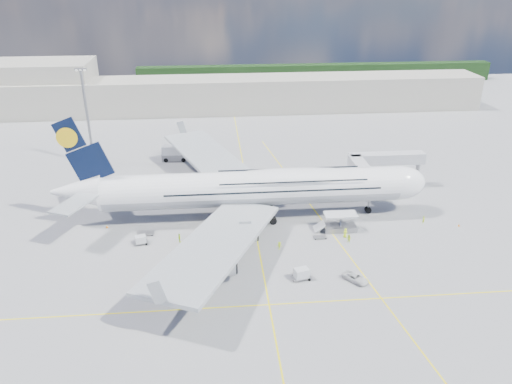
{
  "coord_description": "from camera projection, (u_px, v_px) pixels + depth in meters",
  "views": [
    {
      "loc": [
        -7.89,
        -83.77,
        49.06
      ],
      "look_at": [
        0.47,
        8.0,
        6.82
      ],
      "focal_mm": 35.0,
      "sensor_mm": 36.0,
      "label": 1
    }
  ],
  "objects": [
    {
      "name": "cone_nose",
      "position": [
        459.0,
        225.0,
        102.29
      ],
      "size": [
        0.42,
        0.42,
        0.53
      ],
      "color": "orange",
      "rests_on": "ground"
    },
    {
      "name": "dolly_row_c",
      "position": [
        207.0,
        255.0,
        91.63
      ],
      "size": [
        3.31,
        2.43,
        0.43
      ],
      "rotation": [
        0.0,
        0.0,
        -0.32
      ],
      "color": "gray",
      "rests_on": "ground"
    },
    {
      "name": "baggage_tug",
      "position": [
        190.0,
        276.0,
        84.91
      ],
      "size": [
        2.65,
        1.8,
        1.51
      ],
      "rotation": [
        0.0,
        0.0,
        -0.31
      ],
      "color": "white",
      "rests_on": "ground"
    },
    {
      "name": "cone_wing_right_inner",
      "position": [
        236.0,
        251.0,
        93.16
      ],
      "size": [
        0.41,
        0.41,
        0.53
      ],
      "color": "orange",
      "rests_on": "ground"
    },
    {
      "name": "catering_truck_outer",
      "position": [
        175.0,
        154.0,
        135.71
      ],
      "size": [
        7.32,
        3.04,
        4.31
      ],
      "rotation": [
        0.0,
        0.0,
        -0.06
      ],
      "color": "gray",
      "rests_on": "ground"
    },
    {
      "name": "crew_tug",
      "position": [
        279.0,
        246.0,
        93.69
      ],
      "size": [
        1.12,
        0.73,
        1.64
      ],
      "primitive_type": "imported",
      "rotation": [
        0.0,
        0.0,
        0.12
      ],
      "color": "#BADD17",
      "rests_on": "ground"
    },
    {
      "name": "jet_bridge",
      "position": [
        377.0,
        164.0,
        115.49
      ],
      "size": [
        18.8,
        12.1,
        8.5
      ],
      "color": "#B7B7BC",
      "rests_on": "ground"
    },
    {
      "name": "light_mast",
      "position": [
        87.0,
        116.0,
        128.86
      ],
      "size": [
        3.0,
        0.7,
        25.5
      ],
      "color": "gray",
      "rests_on": "ground"
    },
    {
      "name": "dolly_nose_near",
      "position": [
        320.0,
        237.0,
        97.8
      ],
      "size": [
        2.6,
        1.45,
        0.37
      ],
      "rotation": [
        0.0,
        0.0,
        0.03
      ],
      "color": "gray",
      "rests_on": "ground"
    },
    {
      "name": "hangar",
      "position": [
        36.0,
        87.0,
        177.93
      ],
      "size": [
        40.0,
        22.0,
        18.0
      ],
      "primitive_type": "cube",
      "color": "#B2AD9E",
      "rests_on": "ground"
    },
    {
      "name": "cone_wing_right_outer",
      "position": [
        228.0,
        265.0,
        88.67
      ],
      "size": [
        0.38,
        0.38,
        0.48
      ],
      "color": "orange",
      "rests_on": "ground"
    },
    {
      "name": "cone_wing_left_outer",
      "position": [
        202.0,
        168.0,
        131.07
      ],
      "size": [
        0.47,
        0.47,
        0.6
      ],
      "color": "orange",
      "rests_on": "ground"
    },
    {
      "name": "catering_truck_inner",
      "position": [
        195.0,
        186.0,
        116.68
      ],
      "size": [
        6.62,
        3.34,
        3.78
      ],
      "rotation": [
        0.0,
        0.0,
        -0.18
      ],
      "color": "gray",
      "rests_on": "ground"
    },
    {
      "name": "cone_tail",
      "position": [
        107.0,
        226.0,
        101.65
      ],
      "size": [
        0.48,
        0.48,
        0.61
      ],
      "color": "orange",
      "rests_on": "ground"
    },
    {
      "name": "dolly_row_b",
      "position": [
        195.0,
        238.0,
        97.39
      ],
      "size": [
        3.29,
        1.87,
        0.47
      ],
      "rotation": [
        0.0,
        0.0,
        0.05
      ],
      "color": "gray",
      "rests_on": "ground"
    },
    {
      "name": "cone_wing_left_inner",
      "position": [
        185.0,
        188.0,
        119.14
      ],
      "size": [
        0.43,
        0.43,
        0.55
      ],
      "color": "orange",
      "rests_on": "ground"
    },
    {
      "name": "crew_loader",
      "position": [
        349.0,
        239.0,
        95.97
      ],
      "size": [
        1.02,
        1.06,
        1.72
      ],
      "primitive_type": "imported",
      "rotation": [
        0.0,
        0.0,
        -0.95
      ],
      "color": "#BFE317",
      "rests_on": "ground"
    },
    {
      "name": "tree_line",
      "position": [
        316.0,
        73.0,
        225.3
      ],
      "size": [
        160.0,
        6.0,
        8.0
      ],
      "primitive_type": "cube",
      "color": "#193814",
      "rests_on": "ground"
    },
    {
      "name": "dolly_nose_far",
      "position": [
        301.0,
        274.0,
        84.74
      ],
      "size": [
        3.57,
        2.48,
        2.05
      ],
      "rotation": [
        0.0,
        0.0,
        0.25
      ],
      "color": "gray",
      "rests_on": "ground"
    },
    {
      "name": "dolly_row_a",
      "position": [
        141.0,
        240.0,
        95.53
      ],
      "size": [
        2.99,
        2.08,
        1.72
      ],
      "rotation": [
        0.0,
        0.0,
        0.25
      ],
      "color": "gray",
      "rests_on": "ground"
    },
    {
      "name": "crew_wing",
      "position": [
        179.0,
        238.0,
        96.15
      ],
      "size": [
        0.64,
        1.16,
        1.86
      ],
      "primitive_type": "imported",
      "rotation": [
        0.0,
        0.0,
        1.75
      ],
      "color": "#C3F91A",
      "rests_on": "ground"
    },
    {
      "name": "taxi_line_cross",
      "position": [
        269.0,
        305.0,
        78.82
      ],
      "size": [
        120.0,
        0.25,
        0.01
      ],
      "primitive_type": "cube",
      "color": "yellow",
      "rests_on": "ground"
    },
    {
      "name": "ground",
      "position": [
        257.0,
        241.0,
        96.93
      ],
      "size": [
        300.0,
        300.0,
        0.0
      ],
      "primitive_type": "plane",
      "color": "gray",
      "rests_on": "ground"
    },
    {
      "name": "cargo_loader",
      "position": [
        339.0,
        225.0,
        100.42
      ],
      "size": [
        8.53,
        3.2,
        3.67
      ],
      "color": "silver",
      "rests_on": "ground"
    },
    {
      "name": "airliner",
      "position": [
        254.0,
        188.0,
        103.14
      ],
      "size": [
        77.26,
        79.15,
        23.71
      ],
      "color": "white",
      "rests_on": "ground"
    },
    {
      "name": "taxi_line_diag",
      "position": [
        318.0,
        215.0,
        107.14
      ],
      "size": [
        14.16,
        99.06,
        0.01
      ],
      "primitive_type": "cube",
      "rotation": [
        0.0,
        0.0,
        0.14
      ],
      "color": "yellow",
      "rests_on": "ground"
    },
    {
      "name": "dolly_back",
      "position": [
        146.0,
        233.0,
        99.12
      ],
      "size": [
        3.4,
        2.04,
        0.48
      ],
      "rotation": [
        0.0,
        0.0,
        -0.1
      ],
      "color": "gray",
      "rests_on": "ground"
    },
    {
      "name": "service_van",
      "position": [
        356.0,
        278.0,
        84.42
      ],
      "size": [
        4.47,
        4.8,
        1.25
      ],
      "primitive_type": "imported",
      "rotation": [
        0.0,
        0.0,
        0.69
      ],
      "color": "silver",
      "rests_on": "ground"
    },
    {
      "name": "taxi_line_main",
      "position": [
        257.0,
        241.0,
        96.93
      ],
      "size": [
        0.25,
        220.0,
        0.01
      ],
      "primitive_type": "cube",
      "color": "yellow",
      "rests_on": "ground"
    },
    {
      "name": "crew_van",
      "position": [
        345.0,
        233.0,
        97.85
      ],
      "size": [
        1.13,
        1.1,
        1.96
      ],
      "primitive_type": "imported",
      "rotation": [
        0.0,
        0.0,
        2.42
      ],
      "color": "#DEFF1A",
      "rests_on": "ground"
    },
    {
      "name": "terminal",
      "position": [
        233.0,
        94.0,
        180.43
      ],
      "size": [
        180.0,
        16.0,
        12.0
      ],
      "primitive_type": "cube",
      "color": "#B2AD9E",
      "rests_on": "ground"
    },
    {
      "name": "crew_nose",
      "position": [
        424.0,
        220.0,
        103.17
      ],
      "size": [
        0.71,
        0.69,
        1.64
      ],
      "primitive_type": "imported",
      "rotation": [
        0.0,
        0.0,
        0.7
      ],
      "color": "#CEF119",
      "rests_on": "ground"
    }
  ]
}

